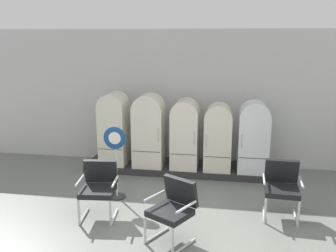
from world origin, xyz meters
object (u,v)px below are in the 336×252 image
refrigerator_4 (254,135)px  refrigerator_0 (114,126)px  refrigerator_3 (218,135)px  armchair_left (99,185)px  armchair_right (282,185)px  refrigerator_2 (185,132)px  armchair_center (174,206)px  refrigerator_1 (149,128)px  sign_stand (116,165)px

refrigerator_4 → refrigerator_0: bearing=179.6°
refrigerator_0 → refrigerator_3: bearing=-1.1°
refrigerator_0 → armchair_left: refrigerator_0 is taller
armchair_right → refrigerator_0: bearing=153.1°
refrigerator_2 → refrigerator_0: bearing=180.0°
armchair_left → armchair_center: same height
refrigerator_0 → armchair_left: bearing=-79.5°
refrigerator_2 → refrigerator_4: bearing=-0.9°
armchair_right → refrigerator_4: bearing=102.3°
refrigerator_3 → armchair_center: 2.88m
refrigerator_3 → armchair_center: refrigerator_3 is taller
refrigerator_1 → armchair_center: refrigerator_1 is taller
refrigerator_2 → armchair_right: (1.85, -1.75, -0.40)m
refrigerator_4 → armchair_center: size_ratio=1.60×
refrigerator_3 → armchair_center: size_ratio=1.53×
sign_stand → armchair_center: bearing=-45.9°
armchair_right → sign_stand: size_ratio=0.69×
armchair_left → armchair_center: 1.48m
refrigerator_4 → refrigerator_1: bearing=-179.5°
refrigerator_0 → refrigerator_1: refrigerator_0 is taller
refrigerator_1 → armchair_right: (2.65, -1.71, -0.45)m
refrigerator_0 → refrigerator_2: (1.61, -0.00, -0.06)m
refrigerator_1 → armchair_left: size_ratio=1.70×
armchair_right → armchair_left: bearing=-170.5°
sign_stand → armchair_left: bearing=-96.0°
refrigerator_1 → armchair_right: refrigerator_1 is taller
refrigerator_4 → sign_stand: size_ratio=1.09×
refrigerator_2 → refrigerator_3: (0.72, -0.04, -0.04)m
refrigerator_1 → sign_stand: (-0.31, -1.48, -0.36)m
refrigerator_2 → armchair_left: refrigerator_2 is taller
armchair_left → armchair_center: (1.36, -0.58, 0.00)m
armchair_left → sign_stand: sign_stand is taller
refrigerator_1 → refrigerator_3: (1.53, -0.00, -0.09)m
refrigerator_4 → armchair_center: 3.13m
refrigerator_0 → sign_stand: refrigerator_0 is taller
refrigerator_2 → refrigerator_3: refrigerator_2 is taller
refrigerator_1 → refrigerator_4: size_ratio=1.07×
refrigerator_4 → armchair_center: refrigerator_4 is taller
refrigerator_4 → armchair_right: 1.82m
sign_stand → refrigerator_0: bearing=108.1°
refrigerator_1 → armchair_center: 3.00m
armchair_right → armchair_center: (-1.68, -1.09, 0.00)m
refrigerator_0 → armchair_center: bearing=-58.0°
refrigerator_2 → sign_stand: refrigerator_2 is taller
refrigerator_1 → refrigerator_2: refrigerator_1 is taller
refrigerator_2 → armchair_right: refrigerator_2 is taller
refrigerator_0 → armchair_left: size_ratio=1.71×
refrigerator_2 → armchair_left: size_ratio=1.60×
refrigerator_3 → armchair_left: size_ratio=1.53×
refrigerator_3 → refrigerator_4: (0.75, 0.02, 0.03)m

